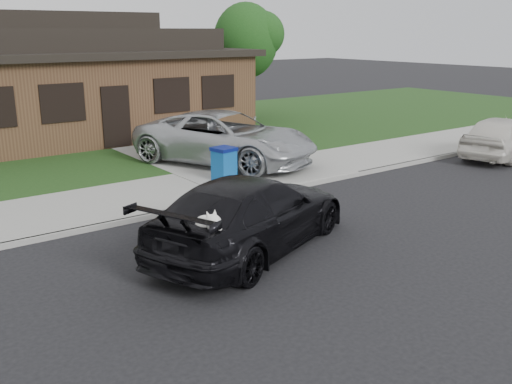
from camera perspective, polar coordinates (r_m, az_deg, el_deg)
ground at (r=9.54m, az=-9.73°, el=-9.80°), size 120.00×120.00×0.00m
sidewalk at (r=13.90m, az=-19.09°, el=-1.93°), size 60.00×3.00×0.12m
curb at (r=12.54m, az=-16.99°, el=-3.64°), size 60.00×0.12×0.12m
driveway at (r=20.66m, az=-7.41°, el=4.46°), size 4.50×13.00×0.14m
sedan at (r=10.88m, az=-0.55°, el=-2.18°), size 5.40×3.77×1.45m
minivan at (r=17.54m, az=-3.06°, el=5.43°), size 4.74×6.29×1.59m
white_compact at (r=20.72m, az=23.40°, el=5.12°), size 4.43×2.58×1.42m
recycling_bin at (r=15.59m, az=-3.22°, el=2.82°), size 0.65×0.65×0.93m
house at (r=24.13m, az=-17.72°, el=10.44°), size 12.60×8.60×4.65m
tree_1 at (r=27.27m, az=-0.66°, el=15.02°), size 3.15×3.00×5.25m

